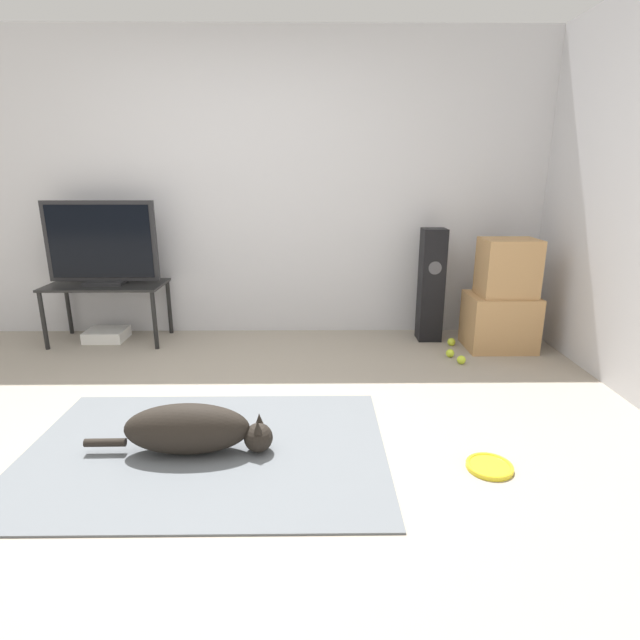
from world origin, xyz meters
name	(u,v)px	position (x,y,z in m)	size (l,w,h in m)	color
ground_plane	(209,447)	(0.00, 0.00, 0.00)	(12.00, 12.00, 0.00)	#9E9384
wall_back	(249,189)	(0.00, 2.10, 1.27)	(8.00, 0.06, 2.55)	silver
area_rug	(206,450)	(-0.01, -0.04, 0.01)	(1.88, 1.30, 0.01)	slate
dog	(193,430)	(-0.06, -0.06, 0.14)	(0.97, 0.24, 0.27)	black
frisbee	(490,466)	(1.43, -0.22, 0.01)	(0.23, 0.23, 0.03)	yellow
cardboard_box_lower	(499,322)	(2.09, 1.57, 0.23)	(0.54, 0.43, 0.45)	tan
cardboard_box_upper	(508,268)	(2.11, 1.56, 0.68)	(0.43, 0.34, 0.46)	tan
floor_speaker	(431,285)	(1.57, 1.80, 0.48)	(0.20, 0.20, 0.97)	black
tv_stand	(107,291)	(-1.20, 1.79, 0.44)	(0.97, 0.49, 0.51)	black
tv	(101,244)	(-1.20, 1.79, 0.84)	(0.92, 0.20, 0.69)	#232326
tennis_ball_by_boxes	(461,360)	(1.69, 1.20, 0.03)	(0.07, 0.07, 0.07)	#C6E033
tennis_ball_near_speaker	(450,353)	(1.64, 1.34, 0.03)	(0.07, 0.07, 0.07)	#C6E033
tennis_ball_loose_on_carpet	(451,342)	(1.72, 1.62, 0.03)	(0.07, 0.07, 0.07)	#C6E033
game_console	(107,335)	(-1.26, 1.81, 0.05)	(0.33, 0.28, 0.09)	white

